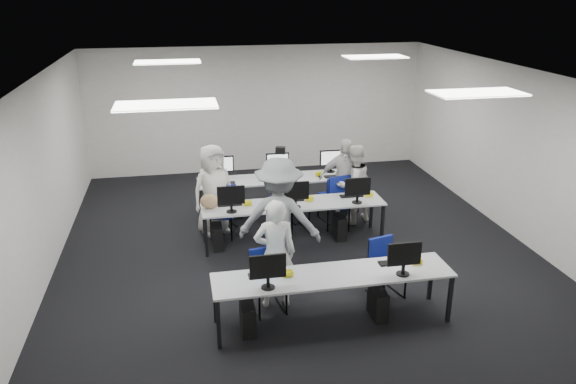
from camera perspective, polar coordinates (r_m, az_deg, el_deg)
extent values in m
plane|color=black|center=(9.91, 0.78, -5.52)|extent=(9.00, 9.00, 0.00)
plane|color=white|center=(9.01, 0.87, 11.92)|extent=(9.00, 9.00, 0.00)
cube|color=silver|center=(13.64, -3.12, 8.38)|extent=(8.00, 0.02, 3.00)
cube|color=silver|center=(5.40, 10.92, -11.53)|extent=(8.00, 0.02, 3.00)
cube|color=silver|center=(9.41, -23.76, 1.13)|extent=(0.02, 9.00, 3.00)
cube|color=silver|center=(10.87, 21.97, 3.81)|extent=(0.02, 9.00, 3.00)
cube|color=white|center=(6.85, -12.29, 8.65)|extent=(1.20, 0.60, 0.02)
cube|color=white|center=(7.86, 18.68, 9.51)|extent=(1.20, 0.60, 0.02)
cube|color=white|center=(10.80, -12.14, 12.80)|extent=(1.20, 0.60, 0.02)
cube|color=white|center=(11.47, 8.82, 13.43)|extent=(1.20, 0.60, 0.02)
cube|color=silver|center=(7.51, 4.61, -8.43)|extent=(3.20, 0.70, 0.03)
cube|color=black|center=(7.22, -7.08, -13.21)|extent=(0.05, 0.05, 0.70)
cube|color=black|center=(7.72, -7.43, -10.77)|extent=(0.05, 0.05, 0.70)
cube|color=black|center=(7.97, 16.11, -10.41)|extent=(0.05, 0.05, 0.70)
cube|color=black|center=(8.43, 14.29, -8.43)|extent=(0.05, 0.05, 0.70)
cube|color=silver|center=(9.80, 0.56, -1.25)|extent=(3.20, 0.70, 0.03)
cube|color=black|center=(9.49, -8.31, -4.60)|extent=(0.05, 0.05, 0.70)
cube|color=black|center=(10.04, -8.51, -3.18)|extent=(0.05, 0.05, 0.70)
cube|color=black|center=(10.08, 9.57, -3.15)|extent=(0.05, 0.05, 0.70)
cube|color=black|center=(10.60, 8.46, -1.89)|extent=(0.05, 0.05, 0.70)
cube|color=silver|center=(11.09, -0.91, 1.36)|extent=(3.20, 0.70, 0.03)
cube|color=black|center=(10.78, -8.74, -1.51)|extent=(0.05, 0.05, 0.70)
cube|color=black|center=(11.34, -8.90, -0.41)|extent=(0.05, 0.05, 0.70)
cube|color=black|center=(11.30, 7.13, -0.39)|extent=(0.05, 0.05, 0.70)
cube|color=black|center=(11.84, 6.25, 0.62)|extent=(0.05, 0.05, 0.70)
cube|color=#0B4F99|center=(7.03, -2.07, -7.57)|extent=(0.46, 0.04, 0.32)
cube|color=black|center=(7.45, -2.44, -8.41)|extent=(0.42, 0.14, 0.02)
ellipsoid|color=black|center=(7.49, -0.14, -8.15)|extent=(0.07, 0.10, 0.04)
cube|color=black|center=(7.57, -4.12, -12.59)|extent=(0.18, 0.40, 0.42)
cube|color=white|center=(7.49, 11.74, -6.18)|extent=(0.46, 0.04, 0.32)
cube|color=black|center=(7.88, 10.71, -7.05)|extent=(0.42, 0.14, 0.02)
ellipsoid|color=black|center=(7.99, 12.73, -6.76)|extent=(0.07, 0.10, 0.04)
cube|color=black|center=(7.94, 9.12, -11.11)|extent=(0.18, 0.40, 0.42)
cube|color=white|center=(9.37, -5.82, -0.33)|extent=(0.46, 0.04, 0.32)
cube|color=black|center=(9.77, -5.94, -1.26)|extent=(0.42, 0.14, 0.02)
ellipsoid|color=black|center=(9.79, -4.20, -1.10)|extent=(0.07, 0.10, 0.04)
cube|color=black|center=(9.83, -7.21, -4.54)|extent=(0.18, 0.40, 0.42)
cube|color=white|center=(9.52, 0.78, 0.12)|extent=(0.46, 0.04, 0.32)
cube|color=black|center=(9.92, 0.39, -0.82)|extent=(0.42, 0.14, 0.02)
ellipsoid|color=black|center=(9.97, 2.08, -0.65)|extent=(0.07, 0.10, 0.04)
cube|color=black|center=(9.95, -0.87, -4.06)|extent=(0.18, 0.40, 0.42)
cube|color=white|center=(9.79, 7.09, 0.55)|extent=(0.46, 0.04, 0.32)
cube|color=black|center=(10.18, 6.47, -0.38)|extent=(0.42, 0.14, 0.02)
ellipsoid|color=black|center=(10.27, 8.07, -0.22)|extent=(0.07, 0.10, 0.04)
cube|color=black|center=(10.19, 5.24, -3.55)|extent=(0.18, 0.40, 0.42)
cube|color=white|center=(11.03, -6.72, 2.84)|extent=(0.46, 0.04, 0.32)
cube|color=black|center=(10.82, -6.52, 0.88)|extent=(0.42, 0.14, 0.02)
ellipsoid|color=black|center=(10.80, -8.10, 0.82)|extent=(0.07, 0.10, 0.04)
cube|color=black|center=(11.15, -5.19, -1.37)|extent=(0.18, 0.40, 0.42)
cube|color=white|center=(11.16, -1.08, 3.19)|extent=(0.46, 0.04, 0.32)
cube|color=black|center=(10.95, -0.78, 1.26)|extent=(0.42, 0.14, 0.02)
ellipsoid|color=black|center=(10.90, -2.33, 1.20)|extent=(0.07, 0.10, 0.04)
cube|color=black|center=(11.30, 0.35, -0.98)|extent=(0.18, 0.40, 0.42)
cube|color=white|center=(11.39, 4.38, 3.49)|extent=(0.46, 0.04, 0.32)
cube|color=black|center=(11.19, 4.78, 1.61)|extent=(0.42, 0.14, 0.02)
ellipsoid|color=black|center=(11.11, 3.29, 1.55)|extent=(0.07, 0.10, 0.04)
cube|color=black|center=(11.56, 5.71, -0.59)|extent=(0.18, 0.40, 0.42)
cube|color=navy|center=(7.89, -2.05, -9.06)|extent=(0.49, 0.47, 0.06)
cube|color=navy|center=(7.93, -2.51, -6.81)|extent=(0.41, 0.11, 0.35)
cube|color=navy|center=(8.36, 10.01, -7.63)|extent=(0.51, 0.50, 0.06)
cube|color=navy|center=(8.39, 9.35, -5.59)|extent=(0.40, 0.15, 0.35)
cube|color=navy|center=(10.19, -6.63, -2.26)|extent=(0.50, 0.49, 0.06)
cube|color=navy|center=(10.27, -6.49, -0.62)|extent=(0.39, 0.15, 0.33)
cube|color=navy|center=(10.43, 0.78, -1.62)|extent=(0.49, 0.48, 0.05)
cube|color=navy|center=(10.50, 0.31, -0.10)|extent=(0.38, 0.15, 0.33)
cube|color=navy|center=(10.54, 5.11, -1.28)|extent=(0.51, 0.50, 0.06)
cube|color=navy|center=(10.63, 5.09, 0.39)|extent=(0.41, 0.14, 0.35)
cube|color=navy|center=(10.63, -6.73, -1.21)|extent=(0.54, 0.52, 0.06)
cube|color=navy|center=(10.37, -6.34, -0.26)|extent=(0.40, 0.18, 0.35)
cube|color=navy|center=(10.73, -0.51, -0.71)|extent=(0.46, 0.44, 0.06)
cube|color=navy|center=(10.45, -0.35, 0.24)|extent=(0.43, 0.06, 0.36)
cube|color=navy|center=(10.86, 4.67, -0.41)|extent=(0.56, 0.54, 0.06)
cube|color=navy|center=(10.59, 5.27, 0.62)|extent=(0.44, 0.16, 0.38)
ellipsoid|color=tan|center=(9.62, -7.99, -0.95)|extent=(0.35, 0.26, 0.26)
imported|color=silver|center=(7.83, -1.31, -6.31)|extent=(0.61, 0.41, 1.61)
imported|color=silver|center=(10.69, 6.60, 0.80)|extent=(0.92, 0.84, 1.54)
imported|color=silver|center=(10.23, -7.58, 0.25)|extent=(0.96, 0.81, 1.67)
imported|color=silver|center=(10.79, 5.72, 1.26)|extent=(1.03, 0.70, 1.62)
imported|color=gray|center=(8.51, -0.90, -2.82)|extent=(1.42, 1.07, 1.95)
cube|color=black|center=(8.33, -0.78, 4.25)|extent=(0.19, 0.21, 0.10)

